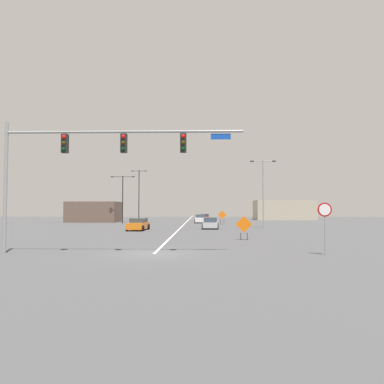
# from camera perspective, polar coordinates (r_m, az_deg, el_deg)

# --- Properties ---
(ground) EXTENTS (158.64, 158.64, 0.00)m
(ground) POSITION_cam_1_polar(r_m,az_deg,el_deg) (19.72, -6.14, -9.89)
(ground) COLOR #444447
(road_centre_stripe) EXTENTS (0.16, 88.13, 0.01)m
(road_centre_stripe) POSITION_cam_1_polar(r_m,az_deg,el_deg) (63.55, -0.86, -4.81)
(road_centre_stripe) COLOR white
(road_centre_stripe) RESTS_ON ground
(traffic_signal_assembly) EXTENTS (13.33, 0.44, 7.33)m
(traffic_signal_assembly) POSITION_cam_1_polar(r_m,az_deg,el_deg) (20.55, -16.11, 6.04)
(traffic_signal_assembly) COLOR gray
(traffic_signal_assembly) RESTS_ON ground
(stop_sign) EXTENTS (0.76, 0.07, 2.80)m
(stop_sign) POSITION_cam_1_polar(r_m,az_deg,el_deg) (20.23, 20.62, -3.96)
(stop_sign) COLOR gray
(stop_sign) RESTS_ON ground
(street_lamp_far_right) EXTENTS (3.89, 0.24, 7.70)m
(street_lamp_far_right) POSITION_cam_1_polar(r_m,az_deg,el_deg) (58.46, -11.11, -0.44)
(street_lamp_far_right) COLOR black
(street_lamp_far_right) RESTS_ON ground
(street_lamp_mid_right) EXTENTS (2.88, 0.24, 9.38)m
(street_lamp_mid_right) POSITION_cam_1_polar(r_m,az_deg,el_deg) (65.25, -8.55, 0.03)
(street_lamp_mid_right) COLOR black
(street_lamp_mid_right) RESTS_ON ground
(street_lamp_mid_left) EXTENTS (3.12, 0.24, 8.37)m
(street_lamp_mid_left) POSITION_cam_1_polar(r_m,az_deg,el_deg) (44.11, 11.40, 0.61)
(street_lamp_mid_left) COLOR gray
(street_lamp_mid_left) RESTS_ON ground
(construction_sign_right_lane) EXTENTS (1.31, 0.14, 1.88)m
(construction_sign_right_lane) POSITION_cam_1_polar(r_m,az_deg,el_deg) (28.16, 8.37, -5.31)
(construction_sign_right_lane) COLOR orange
(construction_sign_right_lane) RESTS_ON ground
(construction_sign_median_near) EXTENTS (1.29, 0.12, 2.09)m
(construction_sign_median_near) POSITION_cam_1_polar(r_m,az_deg,el_deg) (53.28, 4.90, -3.81)
(construction_sign_median_near) COLOR orange
(construction_sign_median_near) RESTS_ON ground
(car_white_approaching) EXTENTS (2.00, 4.10, 1.41)m
(car_white_approaching) POSITION_cam_1_polar(r_m,az_deg,el_deg) (58.74, 1.39, -4.35)
(car_white_approaching) COLOR white
(car_white_approaching) RESTS_ON ground
(car_silver_mid) EXTENTS (2.07, 4.24, 1.37)m
(car_silver_mid) POSITION_cam_1_polar(r_m,az_deg,el_deg) (42.78, 2.97, -5.06)
(car_silver_mid) COLOR #B7BABF
(car_silver_mid) RESTS_ON ground
(car_red_near) EXTENTS (1.98, 4.58, 1.37)m
(car_red_near) POSITION_cam_1_polar(r_m,az_deg,el_deg) (66.52, 2.02, -4.16)
(car_red_near) COLOR red
(car_red_near) RESTS_ON ground
(car_orange_distant) EXTENTS (2.12, 4.35, 1.36)m
(car_orange_distant) POSITION_cam_1_polar(r_m,az_deg,el_deg) (40.20, -8.65, -5.18)
(car_orange_distant) COLOR orange
(car_orange_distant) RESTS_ON ground
(roadside_building_west) EXTENTS (8.63, 6.67, 3.56)m
(roadside_building_west) POSITION_cam_1_polar(r_m,az_deg,el_deg) (64.89, -15.41, -3.10)
(roadside_building_west) COLOR brown
(roadside_building_west) RESTS_ON ground
(roadside_building_east) EXTENTS (11.95, 6.88, 4.05)m
(roadside_building_east) POSITION_cam_1_polar(r_m,az_deg,el_deg) (76.55, 14.57, -2.83)
(roadside_building_east) COLOR #B2A893
(roadside_building_east) RESTS_ON ground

